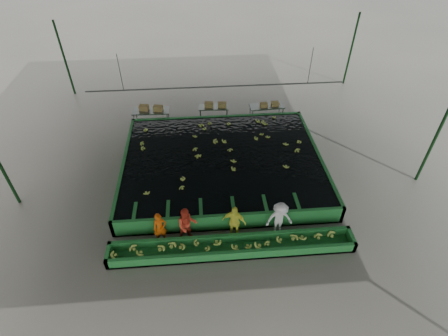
{
  "coord_description": "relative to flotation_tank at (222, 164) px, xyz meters",
  "views": [
    {
      "loc": [
        -1.06,
        -12.3,
        11.79
      ],
      "look_at": [
        0.0,
        0.5,
        1.0
      ],
      "focal_mm": 28.0,
      "sensor_mm": 36.0,
      "label": 1
    }
  ],
  "objects": [
    {
      "name": "packing_table_left",
      "position": [
        -3.94,
        4.72,
        0.05
      ],
      "size": [
        2.21,
        0.94,
        1.0
      ],
      "primitive_type": null,
      "rotation": [
        0.0,
        0.0,
        -0.03
      ],
      "color": "#59605B",
      "rests_on": "ground"
    },
    {
      "name": "sorting_trough",
      "position": [
        0.0,
        -5.1,
        -0.2
      ],
      "size": [
        10.0,
        1.0,
        0.5
      ],
      "primitive_type": null,
      "color": "#206F2C",
      "rests_on": "ground"
    },
    {
      "name": "shed_posts",
      "position": [
        0.0,
        -1.5,
        2.05
      ],
      "size": [
        20.0,
        22.0,
        5.0
      ],
      "primitive_type": null,
      "color": "black",
      "rests_on": "ground"
    },
    {
      "name": "tank_water",
      "position": [
        0.0,
        -0.0,
        0.4
      ],
      "size": [
        9.7,
        7.7,
        0.0
      ],
      "primitive_type": "cube",
      "color": "black",
      "rests_on": "flotation_tank"
    },
    {
      "name": "worker_b",
      "position": [
        -1.79,
        -4.3,
        0.41
      ],
      "size": [
        0.94,
        0.78,
        1.72
      ],
      "primitive_type": "imported",
      "rotation": [
        0.0,
        0.0,
        0.17
      ],
      "color": "red",
      "rests_on": "ground"
    },
    {
      "name": "worker_a",
      "position": [
        -2.89,
        -4.3,
        0.31
      ],
      "size": [
        0.63,
        0.49,
        1.52
      ],
      "primitive_type": "imported",
      "rotation": [
        0.0,
        0.0,
        0.25
      ],
      "color": "#BF4708",
      "rests_on": "ground"
    },
    {
      "name": "ground",
      "position": [
        0.0,
        -1.5,
        -0.45
      ],
      "size": [
        80.0,
        80.0,
        0.0
      ],
      "primitive_type": "plane",
      "color": "#615F54",
      "rests_on": "ground"
    },
    {
      "name": "worker_d",
      "position": [
        2.03,
        -4.3,
        0.41
      ],
      "size": [
        1.13,
        0.67,
        1.72
      ],
      "primitive_type": "imported",
      "rotation": [
        0.0,
        0.0,
        0.03
      ],
      "color": "silver",
      "rests_on": "ground"
    },
    {
      "name": "cableway_rail",
      "position": [
        0.0,
        3.5,
        2.55
      ],
      "size": [
        0.08,
        0.08,
        14.0
      ],
      "primitive_type": "cylinder",
      "color": "#59605B",
      "rests_on": "shed_roof"
    },
    {
      "name": "packing_table_mid",
      "position": [
        -0.14,
        5.11,
        -0.03
      ],
      "size": [
        1.88,
        0.83,
        0.84
      ],
      "primitive_type": null,
      "rotation": [
        0.0,
        0.0,
        -0.05
      ],
      "color": "#59605B",
      "rests_on": "ground"
    },
    {
      "name": "box_stack_mid",
      "position": [
        -0.02,
        5.09,
        0.39
      ],
      "size": [
        1.36,
        0.5,
        0.29
      ],
      "primitive_type": null,
      "rotation": [
        0.0,
        0.0,
        -0.1
      ],
      "color": "olive",
      "rests_on": "packing_table_mid"
    },
    {
      "name": "flotation_tank",
      "position": [
        0.0,
        0.0,
        0.0
      ],
      "size": [
        10.0,
        8.0,
        0.9
      ],
      "primitive_type": null,
      "color": "#206F2C",
      "rests_on": "ground"
    },
    {
      "name": "shed_roof",
      "position": [
        0.0,
        -1.5,
        4.55
      ],
      "size": [
        20.0,
        22.0,
        0.04
      ],
      "primitive_type": "cube",
      "color": "slate",
      "rests_on": "shed_posts"
    },
    {
      "name": "packing_table_right",
      "position": [
        3.11,
        4.77,
        0.03
      ],
      "size": [
        2.15,
        0.97,
        0.95
      ],
      "primitive_type": null,
      "rotation": [
        0.0,
        0.0,
        0.06
      ],
      "color": "#59605B",
      "rests_on": "ground"
    },
    {
      "name": "box_stack_right",
      "position": [
        3.26,
        4.7,
        0.51
      ],
      "size": [
        1.19,
        0.44,
        0.25
      ],
      "primitive_type": null,
      "rotation": [
        0.0,
        0.0,
        0.11
      ],
      "color": "olive",
      "rests_on": "packing_table_right"
    },
    {
      "name": "rail_hanger_right",
      "position": [
        5.0,
        3.5,
        3.55
      ],
      "size": [
        0.04,
        0.04,
        2.0
      ],
      "primitive_type": "cylinder",
      "color": "#59605B",
      "rests_on": "shed_roof"
    },
    {
      "name": "rail_hanger_left",
      "position": [
        -5.0,
        3.5,
        3.55
      ],
      "size": [
        0.04,
        0.04,
        2.0
      ],
      "primitive_type": "cylinder",
      "color": "#59605B",
      "rests_on": "shed_roof"
    },
    {
      "name": "floating_bananas",
      "position": [
        0.0,
        0.8,
        0.4
      ],
      "size": [
        8.85,
        6.03,
        0.12
      ],
      "primitive_type": null,
      "color": "#9CB745",
      "rests_on": "tank_water"
    },
    {
      "name": "trough_bananas",
      "position": [
        0.0,
        -5.1,
        -0.05
      ],
      "size": [
        8.78,
        0.59,
        0.12
      ],
      "primitive_type": null,
      "color": "#9CB745",
      "rests_on": "sorting_trough"
    },
    {
      "name": "box_stack_left",
      "position": [
        -3.9,
        4.75,
        0.55
      ],
      "size": [
        1.44,
        0.61,
        0.3
      ],
      "primitive_type": null,
      "rotation": [
        0.0,
        0.0,
        -0.17
      ],
      "color": "olive",
      "rests_on": "packing_table_left"
    },
    {
      "name": "worker_c",
      "position": [
        0.14,
        -4.3,
        0.4
      ],
      "size": [
        1.08,
        0.72,
        1.7
      ],
      "primitive_type": "imported",
      "rotation": [
        0.0,
        0.0,
        -0.33
      ],
      "color": "#EFF141",
      "rests_on": "ground"
    }
  ]
}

